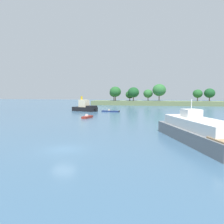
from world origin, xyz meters
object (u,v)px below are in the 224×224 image
tugboat (85,107)px  fishing_skiff (110,111)px  small_motorboat (87,117)px  white_riverboat (199,131)px

tugboat → fishing_skiff: bearing=-8.7°
small_motorboat → white_riverboat: white_riverboat is taller
white_riverboat → small_motorboat: bearing=132.6°
white_riverboat → fishing_skiff: 48.18m
small_motorboat → white_riverboat: bearing=-47.4°
small_motorboat → white_riverboat: (22.22, -24.13, 1.11)m
white_riverboat → tugboat: bearing=123.2°
tugboat → small_motorboat: 22.40m
small_motorboat → fishing_skiff: small_motorboat is taller
small_motorboat → white_riverboat: size_ratio=0.25×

